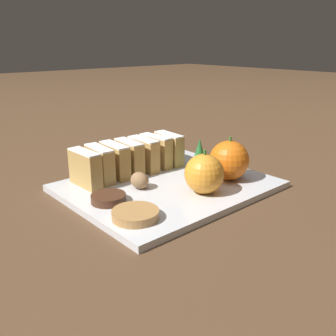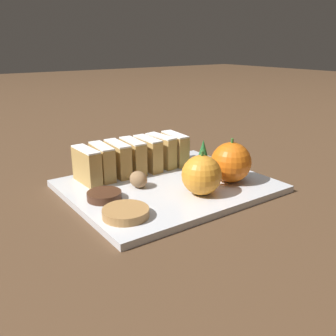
{
  "view_description": "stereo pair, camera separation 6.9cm",
  "coord_description": "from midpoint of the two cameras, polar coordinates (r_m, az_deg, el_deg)",
  "views": [
    {
      "loc": [
        0.49,
        -0.43,
        0.26
      ],
      "look_at": [
        0.0,
        0.0,
        0.04
      ],
      "focal_mm": 40.0,
      "sensor_mm": 36.0,
      "label": 1
    },
    {
      "loc": [
        0.54,
        -0.38,
        0.26
      ],
      "look_at": [
        0.0,
        0.0,
        0.04
      ],
      "focal_mm": 40.0,
      "sensor_mm": 36.0,
      "label": 2
    }
  ],
  "objects": [
    {
      "name": "stollen_slice_second",
      "position": [
        0.72,
        -7.33,
        0.88
      ],
      "size": [
        0.08,
        0.03,
        0.07
      ],
      "color": "tan",
      "rests_on": "serving_platter"
    },
    {
      "name": "stollen_slice_fourth",
      "position": [
        0.75,
        -2.76,
        1.79
      ],
      "size": [
        0.08,
        0.03,
        0.07
      ],
      "color": "tan",
      "rests_on": "serving_platter"
    },
    {
      "name": "evergreen_sprig",
      "position": [
        0.75,
        7.98,
        1.72
      ],
      "size": [
        0.04,
        0.04,
        0.07
      ],
      "color": "#23662D",
      "rests_on": "serving_platter"
    },
    {
      "name": "orange_near",
      "position": [
        0.71,
        12.33,
        0.8
      ],
      "size": [
        0.08,
        0.08,
        0.08
      ],
      "color": "orange",
      "rests_on": "serving_platter"
    },
    {
      "name": "stollen_slice_front",
      "position": [
        0.7,
        -9.56,
        0.29
      ],
      "size": [
        0.08,
        0.03,
        0.07
      ],
      "color": "tan",
      "rests_on": "serving_platter"
    },
    {
      "name": "stollen_slice_fifth",
      "position": [
        0.77,
        -0.53,
        2.17
      ],
      "size": [
        0.08,
        0.03,
        0.07
      ],
      "color": "tan",
      "rests_on": "serving_platter"
    },
    {
      "name": "serving_platter",
      "position": [
        0.7,
        2.82,
        -2.82
      ],
      "size": [
        0.29,
        0.36,
        0.01
      ],
      "color": "silver",
      "rests_on": "ground_plane"
    },
    {
      "name": "gingerbread_cookie",
      "position": [
        0.57,
        -3.0,
        -6.88
      ],
      "size": [
        0.07,
        0.07,
        0.01
      ],
      "color": "#B27F47",
      "rests_on": "serving_platter"
    },
    {
      "name": "stollen_slice_sixth",
      "position": [
        0.79,
        1.41,
        2.61
      ],
      "size": [
        0.08,
        0.03,
        0.07
      ],
      "color": "tan",
      "rests_on": "serving_platter"
    },
    {
      "name": "walnut",
      "position": [
        0.68,
        -1.62,
        -1.79
      ],
      "size": [
        0.04,
        0.03,
        0.03
      ],
      "color": "#8E6B47",
      "rests_on": "serving_platter"
    },
    {
      "name": "ground_plane",
      "position": [
        0.71,
        2.81,
        -3.28
      ],
      "size": [
        6.0,
        6.0,
        0.0
      ],
      "primitive_type": "plane",
      "color": "#513823"
    },
    {
      "name": "orange_far",
      "position": [
        0.65,
        8.19,
        -1.11
      ],
      "size": [
        0.07,
        0.07,
        0.08
      ],
      "color": "orange",
      "rests_on": "serving_platter"
    },
    {
      "name": "chocolate_cookie",
      "position": [
        0.63,
        -6.59,
        -4.28
      ],
      "size": [
        0.06,
        0.06,
        0.01
      ],
      "color": "#472819",
      "rests_on": "serving_platter"
    },
    {
      "name": "stollen_slice_third",
      "position": [
        0.74,
        -5.01,
        1.36
      ],
      "size": [
        0.08,
        0.03,
        0.07
      ],
      "color": "tan",
      "rests_on": "serving_platter"
    },
    {
      "name": "stollen_slice_back",
      "position": [
        0.81,
        3.52,
        2.92
      ],
      "size": [
        0.08,
        0.03,
        0.07
      ],
      "color": "tan",
      "rests_on": "serving_platter"
    }
  ]
}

